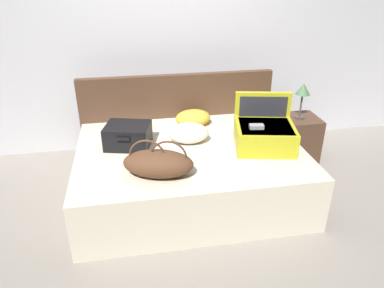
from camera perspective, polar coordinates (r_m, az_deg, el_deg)
The scene contains 11 objects.
ground_plane at distance 3.33m, azimuth 0.89°, elevation -11.73°, with size 12.00×12.00×0.00m, color gray.
back_wall at distance 4.31m, azimuth -3.32°, elevation 16.37°, with size 8.00×0.10×2.60m, color silver.
bed at distance 3.50m, azimuth -0.33°, elevation -4.41°, with size 2.07×1.51×0.51m, color beige.
headboard at distance 4.10m, azimuth -2.24°, elevation 4.12°, with size 2.11×0.08×0.99m, color #4C3323.
hard_case_large at distance 3.43m, azimuth 11.25°, elevation 1.76°, with size 0.62×0.60×0.45m.
hard_case_medium at distance 3.43m, azimuth -9.99°, elevation 1.29°, with size 0.47×0.41×0.21m.
duffel_bag at distance 2.92m, azimuth -5.30°, elevation -3.00°, with size 0.63×0.44×0.31m.
pillow_near_headboard at distance 3.83m, azimuth 0.15°, elevation 4.12°, with size 0.37×0.28×0.16m, color gold.
pillow_center_head at distance 3.46m, azimuth -0.54°, elevation 1.74°, with size 0.38×0.27×0.19m, color white.
nightstand at distance 4.31m, azimuth 15.98°, elevation 0.79°, with size 0.44×0.40×0.52m, color #4C3323.
table_lamp at distance 4.11m, azimuth 16.96°, elevation 7.88°, with size 0.15×0.15×0.39m.
Camera 1 is at (-0.51, -2.56, 2.06)m, focal length 34.10 mm.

